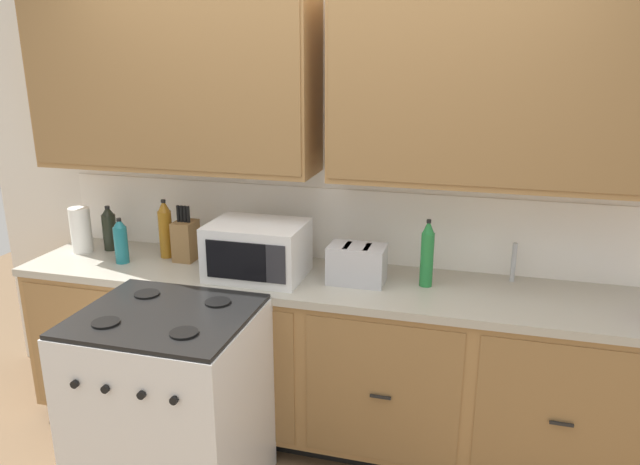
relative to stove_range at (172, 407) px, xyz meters
The scene contains 12 objects.
wall_unit 1.54m from the stove_range, 57.97° to the left, with size 4.36×0.40×2.48m.
counter_run 0.81m from the stove_range, 50.57° to the left, with size 3.19×0.64×0.92m.
stove_range is the anchor object (origin of this frame).
microwave 0.85m from the stove_range, 69.27° to the left, with size 0.48×0.37×0.28m.
toaster 1.10m from the stove_range, 40.68° to the left, with size 0.28×0.18×0.19m.
knife_block 0.94m from the stove_range, 110.00° to the left, with size 0.11×0.14×0.31m.
sink_faucet 1.78m from the stove_range, 29.71° to the left, with size 0.02×0.02×0.20m, color #B2B5BA.
paper_towel_roll 1.27m from the stove_range, 143.30° to the left, with size 0.12×0.12×0.26m, color white.
bottle_teal 0.99m from the stove_range, 135.35° to the left, with size 0.07×0.07×0.25m.
bottle_green 1.40m from the stove_range, 32.10° to the left, with size 0.06×0.06×0.34m.
bottle_dark 1.22m from the stove_range, 135.70° to the left, with size 0.08×0.08×0.26m.
bottle_amber 1.02m from the stove_range, 118.27° to the left, with size 0.07×0.07×0.33m.
Camera 1 is at (0.77, -2.43, 2.02)m, focal length 33.29 mm.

